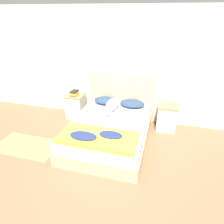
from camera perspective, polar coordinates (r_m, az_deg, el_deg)
name	(u,v)px	position (r m, az deg, el deg)	size (l,w,h in m)	color
ground_plane	(95,175)	(3.45, -4.95, -17.60)	(16.00, 16.00, 0.00)	#896647
wall_back	(125,67)	(4.66, 3.60, 12.67)	(9.00, 0.06, 2.55)	silver
bed	(109,131)	(4.08, -0.77, -5.51)	(1.51, 2.04, 0.47)	#C6B28E
headboard	(121,96)	(4.81, 2.68, 4.53)	(1.59, 0.06, 1.13)	#C6B28E
nightstand_left	(76,106)	(5.06, -10.36, 1.69)	(0.43, 0.40, 0.59)	silver
nightstand_right	(167,117)	(4.61, 15.40, -1.48)	(0.43, 0.40, 0.59)	silver
pillow_left	(106,101)	(4.68, -1.78, 3.29)	(0.55, 0.37, 0.15)	navy
pillow_right	(132,104)	(4.55, 5.77, 2.43)	(0.55, 0.37, 0.15)	navy
quilt	(98,137)	(3.40, -4.11, -7.20)	(1.33, 0.63, 0.13)	yellow
dog	(112,106)	(4.35, -0.12, 1.80)	(0.24, 0.81, 0.22)	silver
book_stack	(74,93)	(4.91, -10.73, 5.33)	(0.17, 0.24, 0.11)	#703D7F
rug	(27,146)	(4.40, -23.19, -8.87)	(1.24, 0.69, 0.00)	tan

